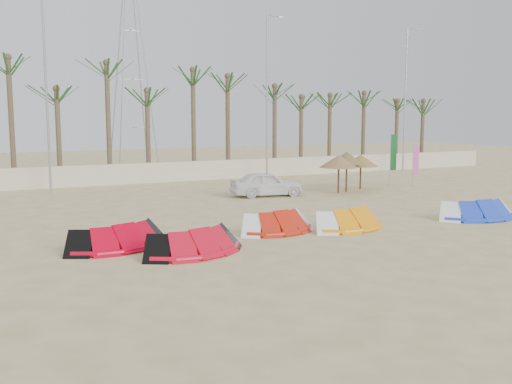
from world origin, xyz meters
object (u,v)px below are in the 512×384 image
kite_red_mid (192,239)px  kite_orange (346,217)px  parasol_mid (339,161)px  car (267,184)px  kite_red_right (275,220)px  parasol_left (347,158)px  kite_red_left (117,234)px  kite_blue (473,208)px  parasol_right (361,160)px

kite_red_mid → kite_orange: same height
parasol_mid → car: parasol_mid is taller
kite_red_right → parasol_left: size_ratio=1.41×
kite_red_right → parasol_mid: size_ratio=1.48×
parasol_mid → kite_orange: bearing=-123.6°
kite_orange → car: 9.23m
parasol_left → kite_red_left: bearing=-152.3°
kite_red_mid → parasol_left: 16.39m
parasol_left → kite_red_mid: bearing=-143.4°
kite_orange → kite_blue: same height
kite_red_left → parasol_left: size_ratio=1.69×
parasol_right → parasol_left: bearing=-155.8°
kite_red_mid → kite_red_right: 4.32m
parasol_right → kite_orange: bearing=-130.0°
parasol_mid → car: (-4.16, 0.77, -1.13)m
kite_red_mid → car: size_ratio=0.95×
parasol_left → car: bearing=174.2°
kite_red_right → parasol_right: size_ratio=1.56×
parasol_right → parasol_mid: bearing=-157.1°
kite_red_left → kite_blue: bearing=-5.7°
kite_orange → parasol_left: bearing=53.9°
kite_red_mid → kite_orange: (6.81, 1.12, 0.00)m
car → kite_red_right: bearing=164.4°
kite_orange → car: size_ratio=0.96×
parasol_mid → car: size_ratio=0.55×
kite_red_left → car: size_ratio=0.99×
kite_red_right → parasol_right: 13.83m
parasol_left → parasol_mid: 0.81m
kite_red_mid → parasol_mid: parasol_mid is taller
kite_orange → parasol_mid: 10.11m
kite_red_left → parasol_right: parasol_right is taller
car → kite_red_mid: bearing=152.1°
kite_orange → kite_blue: bearing=-7.0°
kite_orange → parasol_mid: bearing=56.4°
kite_red_right → kite_orange: 2.90m
kite_orange → car: (1.38, 9.12, 0.25)m
kite_orange → car: bearing=81.4°
parasol_mid → kite_blue: bearing=-86.7°
parasol_right → kite_red_left: bearing=-152.6°
kite_red_left → parasol_mid: (14.30, 7.62, 1.38)m
car → kite_orange: bearing=-177.9°
parasol_mid → parasol_right: (2.27, 0.96, -0.10)m
kite_red_right → kite_blue: bearing=-8.5°
parasol_left → kite_orange: bearing=-126.1°
kite_red_left → parasol_right: bearing=27.4°
car → kite_red_left: bearing=140.4°
kite_red_mid → kite_blue: 12.88m
kite_red_right → car: (4.23, 8.54, 0.25)m
parasol_left → kite_red_right: bearing=-138.6°
kite_orange → kite_red_left: bearing=175.3°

